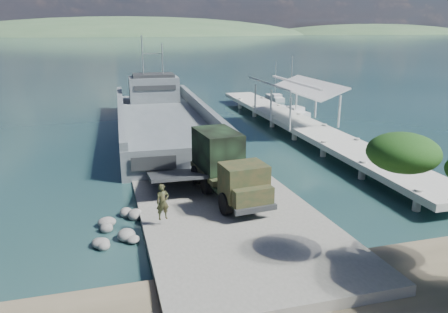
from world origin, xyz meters
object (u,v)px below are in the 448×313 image
soldier (163,209)px  sailboat_far (275,98)px  landing_craft (163,125)px  military_truck (226,166)px  sailboat_near (291,112)px  pier (298,118)px

soldier → sailboat_far: (22.52, 40.18, -1.16)m
landing_craft → sailboat_far: (19.33, 16.66, -0.55)m
landing_craft → military_truck: (1.27, -19.95, 1.54)m
military_truck → sailboat_far: bearing=57.9°
sailboat_near → sailboat_far: size_ratio=1.26×
military_truck → sailboat_near: sailboat_near is taller
pier → sailboat_near: (3.03, 8.62, -1.20)m
military_truck → sailboat_far: (18.05, 36.62, -2.08)m
military_truck → sailboat_near: size_ratio=1.12×
sailboat_near → military_truck: bearing=-131.8°
pier → sailboat_near: sailboat_near is taller
pier → sailboat_near: size_ratio=5.80×
soldier → landing_craft: bearing=70.7°
landing_craft → sailboat_far: bearing=42.6°
sailboat_near → pier: bearing=-119.3°
pier → sailboat_far: 21.17m
pier → landing_craft: 14.22m
sailboat_near → sailboat_far: (2.59, 11.75, -0.08)m
landing_craft → military_truck: landing_craft is taller
pier → military_truck: size_ratio=5.20×
military_truck → soldier: (-4.47, -3.56, -0.92)m
landing_craft → sailboat_near: size_ratio=4.73×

